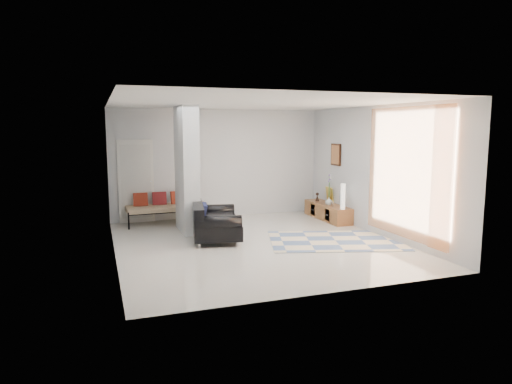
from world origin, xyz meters
name	(u,v)px	position (x,y,z in m)	size (l,w,h in m)	color
floor	(257,243)	(0.00, 0.00, 0.00)	(6.00, 6.00, 0.00)	beige
ceiling	(257,103)	(0.00, 0.00, 2.80)	(6.00, 6.00, 0.00)	white
wall_back	(218,164)	(0.00, 3.00, 1.40)	(6.00, 6.00, 0.00)	silver
wall_front	(330,195)	(0.00, -3.00, 1.40)	(6.00, 6.00, 0.00)	silver
wall_left	(112,180)	(-2.75, 0.00, 1.40)	(6.00, 6.00, 0.00)	silver
wall_right	(375,170)	(2.75, 0.00, 1.40)	(6.00, 6.00, 0.00)	silver
partition_column	(187,169)	(-1.10, 1.60, 1.40)	(0.35, 1.20, 2.80)	silver
hallway_door	(136,181)	(-2.10, 2.96, 1.02)	(0.85, 0.06, 2.04)	white
curtain	(406,173)	(2.67, -1.15, 1.45)	(2.55, 2.55, 0.00)	#F78B41
wall_art	(336,155)	(2.72, 1.70, 1.65)	(0.04, 0.45, 0.55)	#32190D
media_console	(328,211)	(2.52, 1.70, 0.20)	(0.45, 1.79, 0.80)	brown
loveseat	(213,222)	(-0.74, 0.66, 0.35)	(1.21, 1.76, 0.76)	silver
daybed	(166,207)	(-1.42, 2.62, 0.41)	(2.00, 0.90, 0.77)	black
area_rug	(335,241)	(1.59, -0.36, 0.01)	(2.67, 1.78, 0.01)	beige
cylinder_lamp	(343,196)	(2.50, 0.92, 0.70)	(0.11, 0.11, 0.61)	silver
bronze_figurine	(317,197)	(2.47, 2.19, 0.51)	(0.11, 0.11, 0.23)	black
vase	(329,201)	(2.47, 1.56, 0.50)	(0.19, 0.19, 0.20)	silver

